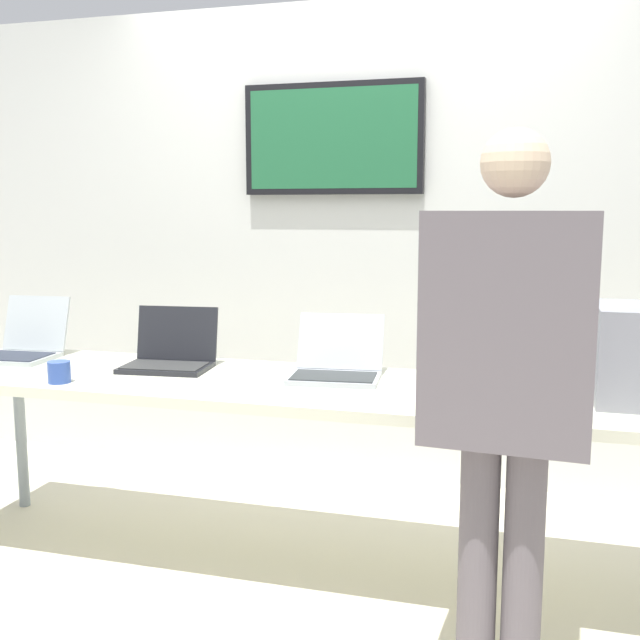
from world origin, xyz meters
name	(u,v)px	position (x,y,z in m)	size (l,w,h in m)	color
ground	(297,572)	(0.00, 0.00, -0.02)	(8.00, 8.00, 0.04)	beige
back_wall	(360,243)	(0.00, 1.13, 1.23)	(8.00, 0.11, 2.43)	silver
workbench	(296,394)	(0.00, 0.00, 0.70)	(3.08, 0.70, 0.75)	beige
laptop_station_0	(24,344)	(-1.30, 0.13, 0.81)	(0.33, 0.36, 0.26)	#A9B1B2
laptop_station_1	(170,354)	(-0.58, 0.11, 0.81)	(0.38, 0.31, 0.24)	black
laptop_station_2	(337,364)	(0.13, 0.12, 0.81)	(0.37, 0.37, 0.23)	#A9AEB5
laptop_station_3	(524,373)	(0.84, 0.11, 0.81)	(0.39, 0.36, 0.27)	#A9B6BC
person	(508,371)	(0.79, -0.62, 0.97)	(0.46, 0.61, 1.61)	#645C60
coffee_mug	(59,372)	(-0.86, -0.25, 0.79)	(0.08, 0.08, 0.08)	#314FA0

